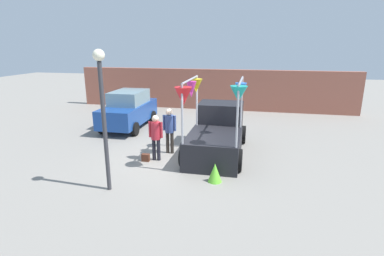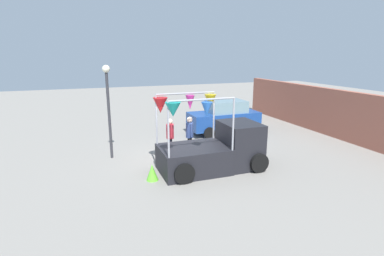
{
  "view_description": "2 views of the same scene",
  "coord_description": "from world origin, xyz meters",
  "views": [
    {
      "loc": [
        2.77,
        -10.2,
        4.15
      ],
      "look_at": [
        0.53,
        0.37,
        1.11
      ],
      "focal_mm": 28.0,
      "sensor_mm": 36.0,
      "label": 1
    },
    {
      "loc": [
        11.71,
        -3.76,
        4.5
      ],
      "look_at": [
        0.73,
        0.21,
        1.57
      ],
      "focal_mm": 28.0,
      "sensor_mm": 36.0,
      "label": 2
    }
  ],
  "objects": [
    {
      "name": "brick_boundary_wall",
      "position": [
        0.0,
        9.09,
        1.3
      ],
      "size": [
        18.0,
        0.36,
        2.6
      ],
      "primitive_type": "cube",
      "color": "#9E5947",
      "rests_on": "ground"
    },
    {
      "name": "person_vendor",
      "position": [
        -0.39,
        0.5,
        1.09
      ],
      "size": [
        0.53,
        0.34,
        1.78
      ],
      "color": "#2D2823",
      "rests_on": "ground"
    },
    {
      "name": "handbag",
      "position": [
        -1.02,
        -0.52,
        0.14
      ],
      "size": [
        0.28,
        0.16,
        0.28
      ],
      "primitive_type": "cube",
      "color": "#592D1E",
      "rests_on": "ground"
    },
    {
      "name": "vendor_truck",
      "position": [
        1.4,
        1.03,
        0.86
      ],
      "size": [
        2.4,
        4.11,
        2.99
      ],
      "color": "black",
      "rests_on": "ground"
    },
    {
      "name": "person_customer",
      "position": [
        -0.67,
        -0.32,
        1.03
      ],
      "size": [
        0.53,
        0.34,
        1.7
      ],
      "color": "black",
      "rests_on": "ground"
    },
    {
      "name": "street_lamp",
      "position": [
        -1.3,
        -2.83,
        2.62
      ],
      "size": [
        0.32,
        0.32,
        4.03
      ],
      "color": "#333338",
      "rests_on": "ground"
    },
    {
      "name": "parked_car",
      "position": [
        -3.48,
        3.7,
        0.94
      ],
      "size": [
        1.88,
        4.0,
        1.88
      ],
      "color": "navy",
      "rests_on": "ground"
    },
    {
      "name": "folded_kite_bundle_lime",
      "position": [
        1.69,
        -1.68,
        0.3
      ],
      "size": [
        0.53,
        0.53,
        0.6
      ],
      "primitive_type": "cone",
      "rotation": [
        0.0,
        0.0,
        2.9
      ],
      "color": "#66CC33",
      "rests_on": "ground"
    },
    {
      "name": "ground_plane",
      "position": [
        0.0,
        0.0,
        0.0
      ],
      "size": [
        60.0,
        60.0,
        0.0
      ],
      "primitive_type": "plane",
      "color": "gray"
    }
  ]
}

